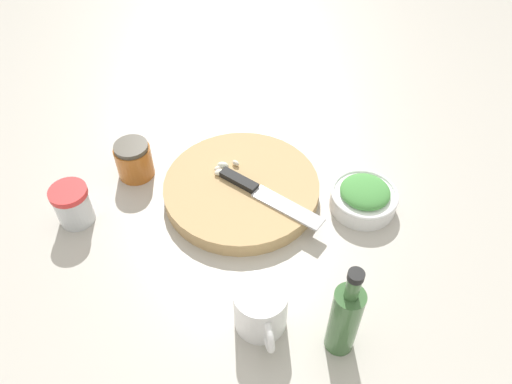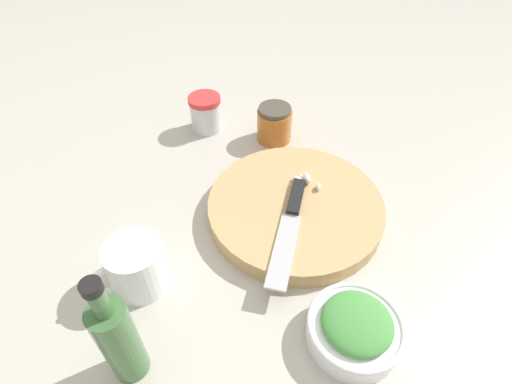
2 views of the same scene
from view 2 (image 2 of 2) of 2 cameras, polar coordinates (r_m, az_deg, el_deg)
ground_plane at (r=0.70m, az=-1.38°, el=-6.76°), size 5.00×5.00×0.00m
cutting_board at (r=0.73m, az=5.62°, el=-2.29°), size 0.32×0.32×0.03m
chef_knife at (r=0.68m, az=4.91°, el=-4.39°), size 0.24×0.04×0.01m
garlic_cloves at (r=0.76m, az=7.01°, el=1.77°), size 0.04×0.06×0.02m
herb_bowl at (r=0.60m, az=13.96°, el=-18.36°), size 0.14×0.14×0.06m
spice_jar at (r=0.93m, az=-7.22°, el=11.13°), size 0.07×0.07×0.08m
coffee_mug at (r=0.64m, az=-16.89°, el=-10.22°), size 0.10×0.10×0.09m
honey_jar at (r=0.90m, az=2.51°, el=9.73°), size 0.08×0.08×0.08m
oil_bottle at (r=0.54m, az=-19.05°, el=-19.24°), size 0.05×0.05×0.20m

